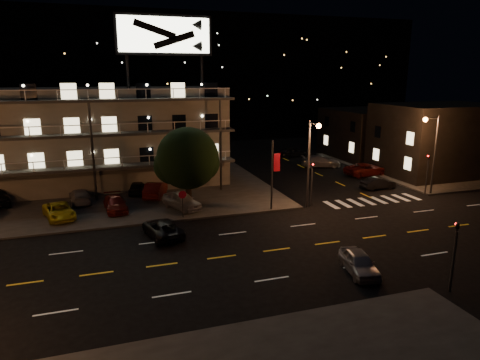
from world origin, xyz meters
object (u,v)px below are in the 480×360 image
object	(u,v)px
side_car_0	(378,183)
lot_car_4	(182,201)
lot_car_7	(80,196)
lot_car_2	(59,211)
road_car_east	(359,263)
tree	(187,160)
road_car_west	(163,228)

from	to	relation	value
side_car_0	lot_car_4	bearing A→B (deg)	90.73
lot_car_7	side_car_0	size ratio (longest dim) A/B	1.15
lot_car_4	lot_car_2	bearing A→B (deg)	152.46
lot_car_2	lot_car_4	size ratio (longest dim) A/B	1.03
lot_car_7	road_car_east	size ratio (longest dim) A/B	1.12
lot_car_4	side_car_0	xyz separation A→B (m)	(21.32, 0.80, -0.26)
tree	road_car_west	world-z (taller)	tree
lot_car_7	road_car_west	world-z (taller)	lot_car_7
lot_car_2	lot_car_7	world-z (taller)	lot_car_7
side_car_0	road_car_west	world-z (taller)	road_car_west
tree	road_car_east	bearing A→B (deg)	-65.48
road_car_west	side_car_0	bearing A→B (deg)	-175.54
lot_car_4	road_car_east	distance (m)	17.81
side_car_0	road_car_west	bearing A→B (deg)	104.36
road_car_east	lot_car_7	bearing A→B (deg)	140.85
lot_car_4	lot_car_7	size ratio (longest dim) A/B	0.99
tree	lot_car_4	world-z (taller)	tree
road_car_west	lot_car_7	bearing A→B (deg)	-71.24
lot_car_7	road_car_east	bearing A→B (deg)	121.91
lot_car_2	lot_car_7	distance (m)	4.54
lot_car_7	side_car_0	xyz separation A→B (m)	(30.14, -4.03, -0.16)
lot_car_7	side_car_0	distance (m)	30.41
tree	lot_car_7	xyz separation A→B (m)	(-9.49, 4.44, -3.70)
side_car_0	lot_car_2	bearing A→B (deg)	89.06
side_car_0	tree	bearing A→B (deg)	89.71
lot_car_2	road_car_west	bearing A→B (deg)	-55.25
lot_car_2	road_car_west	distance (m)	10.11
lot_car_2	lot_car_7	bearing A→B (deg)	55.39
lot_car_7	road_car_east	xyz separation A→B (m)	(16.90, -20.70, -0.12)
side_car_0	road_car_east	xyz separation A→B (m)	(-13.23, -16.66, 0.04)
tree	side_car_0	size ratio (longest dim) A/B	1.92
lot_car_2	road_car_east	size ratio (longest dim) A/B	1.14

